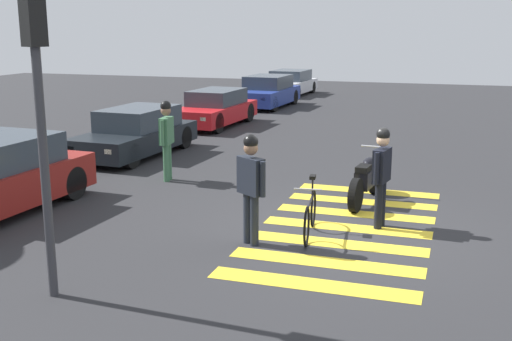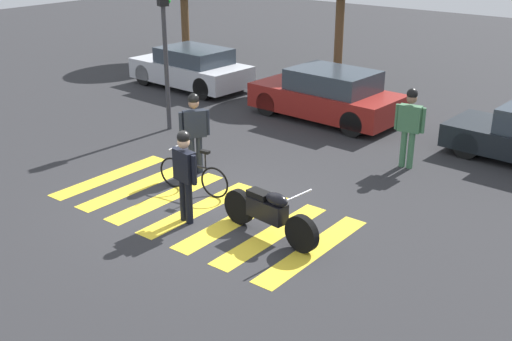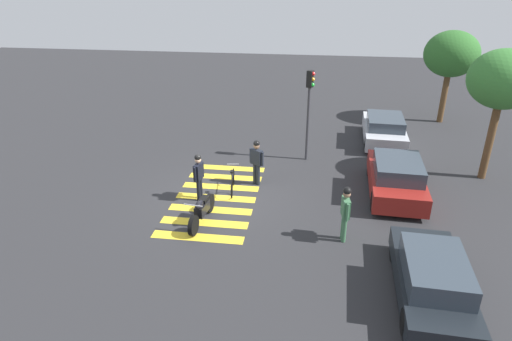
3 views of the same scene
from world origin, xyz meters
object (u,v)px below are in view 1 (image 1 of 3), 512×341
Objects in this scene: car_red_convertible at (215,109)px; traffic_light_pole at (38,95)px; car_white_van at (290,83)px; officer_by_motorcycle at (251,181)px; car_blue_hatchback at (267,92)px; police_motorcycle at (366,180)px; officer_on_foot at (382,170)px; pedestrian_bystander at (167,134)px; car_black_suv at (136,133)px; leaning_bicycle at (310,215)px.

traffic_light_pole is (-14.37, -3.35, 2.07)m from car_red_convertible.
officer_by_motorcycle is at bearing -166.51° from car_white_van.
traffic_light_pole is (-2.75, 1.89, 1.61)m from officer_by_motorcycle.
officer_by_motorcycle is 18.12m from car_blue_hatchback.
car_blue_hatchback is at bearing -176.01° from car_white_van.
car_white_van is (5.24, 0.37, -0.05)m from car_blue_hatchback.
officer_on_foot is (-1.58, -0.48, 0.59)m from police_motorcycle.
officer_on_foot is 5.53m from pedestrian_bystander.
police_motorcycle is 1.22× the size of officer_on_foot.
officer_by_motorcycle reaches higher than police_motorcycle.
officer_by_motorcycle is 12.75m from car_red_convertible.
car_black_suv is 5.61m from car_red_convertible.
leaning_bicycle is 5.03m from pedestrian_bystander.
car_blue_hatchback reaches higher than police_motorcycle.
car_red_convertible is at bearing 35.38° from officer_on_foot.
car_white_van is at bearing 1.02° from car_red_convertible.
traffic_light_pole is (-8.76, -3.48, 2.06)m from car_black_suv.
car_black_suv reaches higher than car_red_convertible.
police_motorcycle is 0.52× the size of car_red_convertible.
officer_by_motorcycle reaches higher than car_blue_hatchback.
car_red_convertible is at bearing -1.33° from car_black_suv.
traffic_light_pole is at bearing -172.05° from car_white_van.
officer_by_motorcycle is at bearing -34.40° from traffic_light_pole.
car_blue_hatchback reaches higher than leaning_bicycle.
car_blue_hatchback is (15.83, 6.97, -0.40)m from officer_on_foot.
pedestrian_bystander is 13.94m from car_blue_hatchback.
traffic_light_pole reaches higher than officer_by_motorcycle.
officer_on_foot is 0.46× the size of traffic_light_pole.
car_red_convertible is 11.02m from car_white_van.
leaning_bicycle is 22.79m from car_white_van.
car_blue_hatchback is (14.25, 6.49, 0.19)m from police_motorcycle.
leaning_bicycle is 17.68m from car_blue_hatchback.
officer_on_foot is at bearing -41.34° from traffic_light_pole.
car_blue_hatchback is (11.38, -0.30, 0.03)m from car_black_suv.
car_black_suv is 1.02× the size of car_red_convertible.
leaning_bicycle is 1.31m from officer_by_motorcycle.
pedestrian_bystander is (0.44, 4.67, 0.63)m from police_motorcycle.
officer_on_foot is at bearing -156.24° from car_blue_hatchback.
leaning_bicycle is 0.41× the size of car_red_convertible.
traffic_light_pole is (-6.34, -1.36, 1.59)m from pedestrian_bystander.
car_blue_hatchback is at bearing 24.48° from police_motorcycle.
pedestrian_bystander is at bearing 84.63° from police_motorcycle.
car_blue_hatchback is (17.39, 5.06, -0.42)m from officer_by_motorcycle.
officer_on_foot reaches higher than car_white_van.
pedestrian_bystander is (3.58, 3.24, 0.02)m from officer_by_motorcycle.
pedestrian_bystander reaches higher than car_white_van.
pedestrian_bystander is 0.44× the size of car_red_convertible.
officer_by_motorcycle reaches higher than car_white_van.
car_white_van is 25.72m from traffic_light_pole.
car_blue_hatchback reaches higher than car_black_suv.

